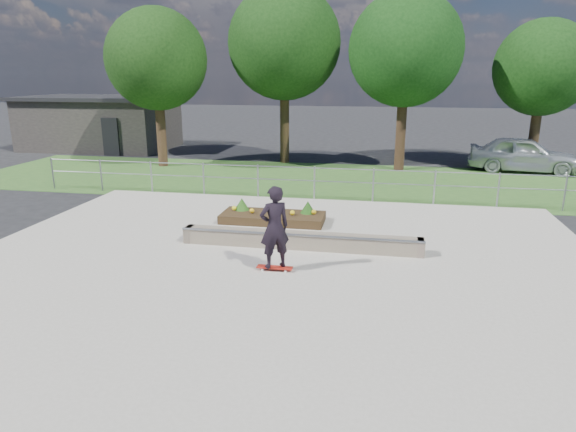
% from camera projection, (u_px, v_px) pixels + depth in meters
% --- Properties ---
extents(ground, '(120.00, 120.00, 0.00)m').
position_uv_depth(ground, '(265.00, 285.00, 10.70)').
color(ground, black).
rests_on(ground, ground).
extents(grass_verge, '(30.00, 8.00, 0.02)m').
position_uv_depth(grass_verge, '(326.00, 180.00, 21.11)').
color(grass_verge, '#2F5522').
rests_on(grass_verge, ground).
extents(concrete_slab, '(15.00, 15.00, 0.06)m').
position_uv_depth(concrete_slab, '(265.00, 284.00, 10.69)').
color(concrete_slab, '#A09A8E').
rests_on(concrete_slab, ground).
extents(fence, '(20.06, 0.06, 1.20)m').
position_uv_depth(fence, '(314.00, 179.00, 17.60)').
color(fence, gray).
rests_on(fence, ground).
extents(building, '(8.40, 5.40, 3.00)m').
position_uv_depth(building, '(101.00, 122.00, 29.82)').
color(building, '#2C2927').
rests_on(building, ground).
extents(tree_far_left, '(4.55, 4.55, 7.15)m').
position_uv_depth(tree_far_left, '(156.00, 60.00, 23.12)').
color(tree_far_left, '#362115').
rests_on(tree_far_left, ground).
extents(tree_mid_left, '(5.25, 5.25, 8.25)m').
position_uv_depth(tree_mid_left, '(284.00, 43.00, 23.84)').
color(tree_mid_left, black).
rests_on(tree_mid_left, ground).
extents(tree_mid_right, '(4.90, 4.90, 7.70)m').
position_uv_depth(tree_mid_right, '(406.00, 50.00, 22.02)').
color(tree_mid_right, black).
rests_on(tree_mid_right, ground).
extents(tree_far_right, '(4.20, 4.20, 6.60)m').
position_uv_depth(tree_far_right, '(543.00, 68.00, 22.57)').
color(tree_far_right, '#322214').
rests_on(tree_far_right, ground).
extents(grind_ledge, '(6.00, 0.44, 0.43)m').
position_uv_depth(grind_ledge, '(300.00, 240.00, 12.73)').
color(grind_ledge, '#6B5F4F').
rests_on(grind_ledge, concrete_slab).
extents(planter_bed, '(3.00, 1.20, 0.61)m').
position_uv_depth(planter_bed, '(273.00, 215.00, 15.05)').
color(planter_bed, black).
rests_on(planter_bed, concrete_slab).
extents(skateboarder, '(0.80, 0.72, 1.91)m').
position_uv_depth(skateboarder, '(274.00, 228.00, 11.08)').
color(skateboarder, white).
rests_on(skateboarder, concrete_slab).
extents(parked_car, '(4.90, 2.66, 1.58)m').
position_uv_depth(parked_car, '(524.00, 154.00, 22.77)').
color(parked_car, '#B1B7BB').
rests_on(parked_car, ground).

